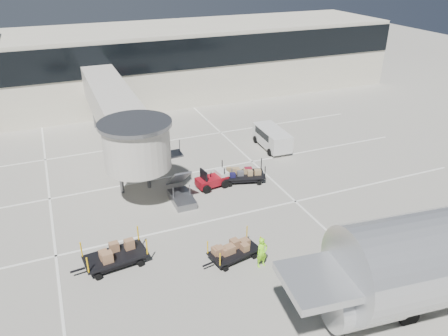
{
  "coord_description": "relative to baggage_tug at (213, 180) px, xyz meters",
  "views": [
    {
      "loc": [
        -8.75,
        -20.48,
        15.9
      ],
      "look_at": [
        1.84,
        5.12,
        2.0
      ],
      "focal_mm": 35.0,
      "sensor_mm": 36.0,
      "label": 1
    }
  ],
  "objects": [
    {
      "name": "ground_worker",
      "position": [
        -0.77,
        -9.57,
        0.36
      ],
      "size": [
        0.73,
        0.53,
        1.86
      ],
      "primitive_type": "imported",
      "rotation": [
        0.0,
        0.0,
        0.14
      ],
      "color": "#8EFF1A",
      "rests_on": "ground"
    },
    {
      "name": "terminal",
      "position": [
        -1.75,
        23.69,
        3.54
      ],
      "size": [
        64.0,
        12.11,
        15.2
      ],
      "color": "beige",
      "rests_on": "ground"
    },
    {
      "name": "jet_bridge",
      "position": [
        -5.37,
        6.01,
        3.72
      ],
      "size": [
        5.7,
        20.4,
        6.03
      ],
      "color": "beige",
      "rests_on": "ground"
    },
    {
      "name": "lane_markings",
      "position": [
        -2.06,
        3.08,
        -0.56
      ],
      "size": [
        40.0,
        30.0,
        0.02
      ],
      "color": "white",
      "rests_on": "ground"
    },
    {
      "name": "ground",
      "position": [
        -1.4,
        -6.25,
        -0.57
      ],
      "size": [
        140.0,
        140.0,
        0.0
      ],
      "primitive_type": "plane",
      "color": "#AEAA9C",
      "rests_on": "ground"
    },
    {
      "name": "suitcase_cart",
      "position": [
        2.4,
        -0.15,
        -0.01
      ],
      "size": [
        4.0,
        2.39,
        1.54
      ],
      "rotation": [
        0.0,
        0.0,
        -0.28
      ],
      "color": "black",
      "rests_on": "ground"
    },
    {
      "name": "baggage_tug",
      "position": [
        0.0,
        0.0,
        0.0
      ],
      "size": [
        2.52,
        1.81,
        1.56
      ],
      "rotation": [
        0.0,
        0.0,
        0.14
      ],
      "color": "maroon",
      "rests_on": "ground"
    },
    {
      "name": "minivan",
      "position": [
        7.48,
        4.84,
        0.47
      ],
      "size": [
        2.18,
        4.64,
        1.73
      ],
      "rotation": [
        0.0,
        0.0,
        -0.04
      ],
      "color": "silver",
      "rests_on": "ground"
    },
    {
      "name": "box_cart_far",
      "position": [
        -8.37,
        -6.4,
        0.02
      ],
      "size": [
        4.23,
        2.03,
        1.63
      ],
      "rotation": [
        0.0,
        0.0,
        0.11
      ],
      "color": "black",
      "rests_on": "ground"
    },
    {
      "name": "box_cart_near",
      "position": [
        -1.98,
        -8.46,
        -0.03
      ],
      "size": [
        3.58,
        1.93,
        1.37
      ],
      "rotation": [
        0.0,
        0.0,
        0.19
      ],
      "color": "black",
      "rests_on": "ground"
    }
  ]
}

